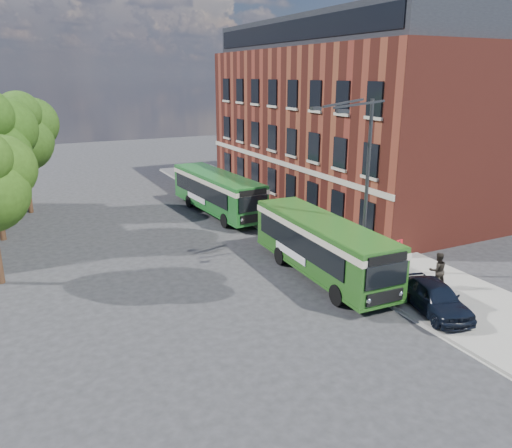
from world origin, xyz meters
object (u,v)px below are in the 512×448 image
street_lamp (361,186)px  parked_car (435,297)px  bus_front (322,242)px  bus_rear (217,190)px

street_lamp → parked_car: (0.29, -5.13, -3.93)m
bus_front → street_lamp: bearing=-26.6°
street_lamp → parked_car: bearing=-86.8°
street_lamp → parked_car: size_ratio=2.15×
bus_rear → street_lamp: bearing=-82.8°
parked_car → bus_rear: bearing=110.1°
street_lamp → bus_front: (-1.64, 0.82, -2.96)m
parked_car → street_lamp: bearing=107.2°
bus_front → bus_rear: (-0.20, 13.81, 0.00)m
street_lamp → bus_rear: size_ratio=0.80×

